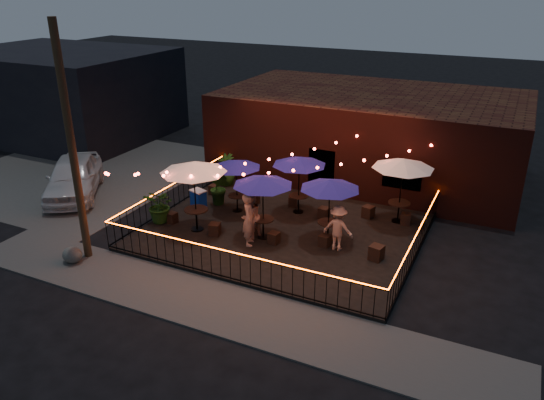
{
  "coord_description": "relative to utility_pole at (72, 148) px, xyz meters",
  "views": [
    {
      "loc": [
        7.48,
        -14.52,
        9.13
      ],
      "look_at": [
        -0.67,
        2.44,
        1.1
      ],
      "focal_mm": 35.0,
      "sensor_mm": 36.0,
      "label": 1
    }
  ],
  "objects": [
    {
      "name": "bistro_chair_0",
      "position": [
        1.21,
        3.33,
        -3.64
      ],
      "size": [
        0.39,
        0.39,
        0.41
      ],
      "primitive_type": "cube",
      "rotation": [
        0.0,
        0.0,
        -0.15
      ],
      "color": "black",
      "rests_on": "patio"
    },
    {
      "name": "patron_a",
      "position": [
        4.78,
        3.05,
        -2.87
      ],
      "size": [
        0.7,
        0.83,
        1.96
      ],
      "primitive_type": "imported",
      "rotation": [
        0.0,
        0.0,
        1.95
      ],
      "color": "tan",
      "rests_on": "patio"
    },
    {
      "name": "cafe_table_3",
      "position": [
        5.28,
        6.38,
        -1.67
      ],
      "size": [
        2.41,
        2.41,
        2.39
      ],
      "rotation": [
        0.0,
        0.0,
        -0.12
      ],
      "color": "black",
      "rests_on": "patio"
    },
    {
      "name": "cafe_table_1",
      "position": [
        2.96,
        5.42,
        -1.83
      ],
      "size": [
        2.09,
        2.09,
        2.21
      ],
      "rotation": [
        0.0,
        0.0,
        0.05
      ],
      "color": "black",
      "rests_on": "patio"
    },
    {
      "name": "cafe_table_0",
      "position": [
        2.42,
        3.22,
        -1.36
      ],
      "size": [
        3.01,
        3.01,
        2.73
      ],
      "rotation": [
        0.0,
        0.0,
        -0.25
      ],
      "color": "black",
      "rests_on": "patio"
    },
    {
      "name": "car_silver",
      "position": [
        -8.5,
        9.73,
        -3.31
      ],
      "size": [
        2.84,
        4.45,
        1.39
      ],
      "primitive_type": "imported",
      "rotation": [
        0.0,
        0.0,
        0.36
      ],
      "color": "#9D9CA4",
      "rests_on": "ground"
    },
    {
      "name": "bistro_chair_3",
      "position": [
        3.2,
        6.4,
        -3.62
      ],
      "size": [
        0.52,
        0.52,
        0.47
      ],
      "primitive_type": "cube",
      "rotation": [
        0.0,
        0.0,
        2.71
      ],
      "color": "black",
      "rests_on": "patio"
    },
    {
      "name": "background_building",
      "position": [
        -12.6,
        11.6,
        -1.5
      ],
      "size": [
        12.0,
        9.0,
        5.0
      ],
      "primitive_type": "cube",
      "color": "black",
      "rests_on": "ground"
    },
    {
      "name": "bistro_chair_11",
      "position": [
        9.49,
        7.15,
        -3.63
      ],
      "size": [
        0.42,
        0.42,
        0.44
      ],
      "primitive_type": "cube",
      "rotation": [
        0.0,
        0.0,
        3.28
      ],
      "color": "black",
      "rests_on": "patio"
    },
    {
      "name": "cooler",
      "position": [
        1.43,
        4.89,
        -3.43
      ],
      "size": [
        0.74,
        0.63,
        0.84
      ],
      "rotation": [
        0.0,
        0.0,
        -0.32
      ],
      "color": "#0B34BF",
      "rests_on": "patio"
    },
    {
      "name": "bistro_chair_8",
      "position": [
        7.29,
        4.07,
        -3.63
      ],
      "size": [
        0.42,
        0.42,
        0.43
      ],
      "primitive_type": "cube",
      "rotation": [
        0.0,
        0.0,
        -0.16
      ],
      "color": "black",
      "rests_on": "patio"
    },
    {
      "name": "fence_right",
      "position": [
        10.4,
        4.6,
        -3.34
      ],
      "size": [
        0.04,
        8.0,
        1.04
      ],
      "rotation": [
        0.0,
        0.0,
        1.57
      ],
      "color": "black",
      "rests_on": "patio"
    },
    {
      "name": "sidewalk",
      "position": [
        5.4,
        -0.65,
        -3.98
      ],
      "size": [
        18.0,
        2.5,
        0.05
      ],
      "primitive_type": "cube",
      "color": "#474441",
      "rests_on": "ground"
    },
    {
      "name": "bistro_chair_5",
      "position": [
        5.55,
        3.48,
        -3.64
      ],
      "size": [
        0.39,
        0.39,
        0.42
      ],
      "primitive_type": "cube",
      "rotation": [
        0.0,
        0.0,
        3.03
      ],
      "color": "black",
      "rests_on": "patio"
    },
    {
      "name": "bistro_chair_4",
      "position": [
        4.55,
        3.84,
        -3.63
      ],
      "size": [
        0.45,
        0.45,
        0.45
      ],
      "primitive_type": "cube",
      "rotation": [
        0.0,
        0.0,
        0.2
      ],
      "color": "black",
      "rests_on": "patio"
    },
    {
      "name": "bistro_chair_6",
      "position": [
        4.83,
        6.84,
        -3.64
      ],
      "size": [
        0.47,
        0.47,
        0.43
      ],
      "primitive_type": "cube",
      "rotation": [
        0.0,
        0.0,
        0.37
      ],
      "color": "black",
      "rests_on": "patio"
    },
    {
      "name": "cafe_table_2",
      "position": [
        4.99,
        3.74,
        -1.64
      ],
      "size": [
        2.23,
        2.23,
        2.42
      ],
      "rotation": [
        0.0,
        0.0,
        -0.01
      ],
      "color": "black",
      "rests_on": "patio"
    },
    {
      "name": "ground",
      "position": [
        5.4,
        2.6,
        -4.0
      ],
      "size": [
        110.0,
        110.0,
        0.0
      ],
      "primitive_type": "plane",
      "color": "black",
      "rests_on": "ground"
    },
    {
      "name": "potted_shrub_b",
      "position": [
        1.98,
        5.67,
        -3.1
      ],
      "size": [
        0.92,
        0.79,
        1.49
      ],
      "primitive_type": "imported",
      "rotation": [
        0.0,
        0.0,
        -0.18
      ],
      "color": "#1A400F",
      "rests_on": "patio"
    },
    {
      "name": "bistro_chair_2",
      "position": [
        1.16,
        6.54,
        -3.64
      ],
      "size": [
        0.39,
        0.39,
        0.42
      ],
      "primitive_type": "cube",
      "rotation": [
        0.0,
        0.0,
        -0.12
      ],
      "color": "black",
      "rests_on": "patio"
    },
    {
      "name": "parking_lot",
      "position": [
        -6.6,
        6.6,
        -3.99
      ],
      "size": [
        11.0,
        12.0,
        0.02
      ],
      "primitive_type": "cube",
      "color": "#474441",
      "rests_on": "ground"
    },
    {
      "name": "fence_front",
      "position": [
        5.4,
        0.6,
        -3.34
      ],
      "size": [
        10.0,
        0.04,
        1.04
      ],
      "color": "black",
      "rests_on": "patio"
    },
    {
      "name": "bistro_chair_7",
      "position": [
        6.42,
        6.27,
        -3.62
      ],
      "size": [
        0.42,
        0.42,
        0.45
      ],
      "primitive_type": "cube",
      "rotation": [
        0.0,
        0.0,
        3.05
      ],
      "color": "black",
      "rests_on": "patio"
    },
    {
      "name": "bistro_chair_10",
      "position": [
        8.0,
        7.11,
        -3.61
      ],
      "size": [
        0.5,
        0.5,
        0.48
      ],
      "primitive_type": "cube",
      "rotation": [
        0.0,
        0.0,
        -0.28
      ],
      "color": "black",
      "rests_on": "patio"
    },
    {
      "name": "boulder",
      "position": [
        -0.15,
        -0.56,
        -3.69
      ],
      "size": [
        1.0,
        0.93,
        0.62
      ],
      "primitive_type": "ellipsoid",
      "rotation": [
        0.0,
        0.0,
        0.39
      ],
      "color": "#464741",
      "rests_on": "ground"
    },
    {
      "name": "patron_b",
      "position": [
        4.6,
        3.5,
        -2.96
      ],
      "size": [
        0.87,
        1.01,
        1.77
      ],
      "primitive_type": "imported",
      "rotation": [
        0.0,
        0.0,
        -1.83
      ],
      "color": "tan",
      "rests_on": "patio"
    },
    {
      "name": "bistro_chair_9",
      "position": [
        9.21,
        3.93,
        -3.59
      ],
      "size": [
        0.51,
        0.51,
        0.51
      ],
      "primitive_type": "cube",
      "rotation": [
        0.0,
        0.0,
        2.94
      ],
      "color": "black",
      "rests_on": "patio"
    },
    {
      "name": "brick_building",
      "position": [
        6.4,
        12.59,
        -2.0
      ],
      "size": [
        14.0,
        8.0,
        4.0
      ],
      "color": "black",
      "rests_on": "ground"
    },
    {
      "name": "fence_left",
      "position": [
        0.4,
        4.6,
        -3.34
      ],
      "size": [
        0.04,
        8.0,
        1.04
      ],
      "rotation": [
        0.0,
        0.0,
        1.57
      ],
      "color": "black",
      "rests_on": "patio"
    },
    {
      "name": "cafe_table_4",
      "position": [
        7.23,
        4.53,
        -1.68
      ],
      "size": [
        2.32,
        2.32,
        2.38
      ],
      "rotation": [
        0.0,
        0.0,
        -0.08
      ],
      "color": "black",
      "rests_on": "patio"
    },
    {
      "name": "cafe_table_5",
      "position": [
        9.16,
        7.26,
        -1.47
      ],
      "size": [
        3.09,
        3.09,
        2.61
      ],
      "rotation": [
        0.0,
        0.0,
        0.39
      ],
      "color": "black",
      "rests_on": "patio"
    },
    {
      "name": "festoon_lights",
      "position": [
        4.39,
        4.3,
        -1.48
      ],
      "size": [
        10.02,
        8.72,
        1.32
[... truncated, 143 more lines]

